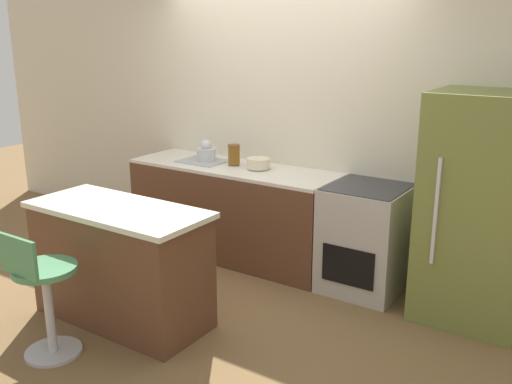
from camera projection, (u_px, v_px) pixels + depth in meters
ground_plane at (239, 274)px, 5.11m from camera, size 14.00×14.00×0.00m
wall_back at (281, 120)px, 5.32m from camera, size 8.00×0.06×2.60m
back_counter at (233, 211)px, 5.43m from camera, size 2.04×0.65×0.89m
kitchen_island at (121, 264)px, 4.20m from camera, size 1.38×0.61×0.88m
oven_range at (365, 238)px, 4.71m from camera, size 0.63×0.66×0.89m
refrigerator at (479, 210)px, 4.13m from camera, size 0.75×0.71×1.70m
stool_chair at (44, 294)px, 3.71m from camera, size 0.42×0.42×0.89m
kettle at (206, 152)px, 5.50m from camera, size 0.18×0.18×0.20m
mixing_bowl at (258, 163)px, 5.18m from camera, size 0.21×0.21×0.09m
canister_jar at (234, 155)px, 5.32m from camera, size 0.11×0.11×0.19m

